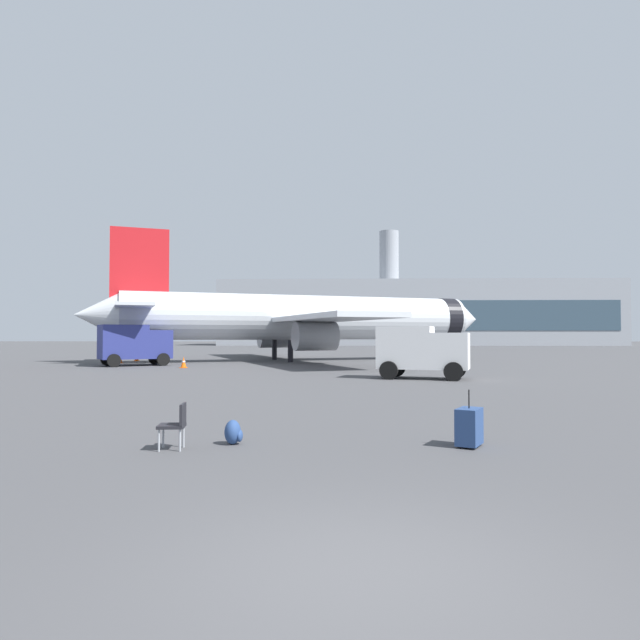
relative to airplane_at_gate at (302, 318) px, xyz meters
name	(u,v)px	position (x,y,z in m)	size (l,w,h in m)	color
ground_plane	(363,571)	(3.39, -42.89, -3.66)	(400.00, 400.00, 0.00)	#424244
airplane_at_gate	(302,318)	(0.00, 0.00, 0.00)	(34.32, 31.46, 10.50)	silver
service_truck	(134,343)	(-11.39, -8.46, -2.05)	(5.22, 4.48, 2.90)	navy
cargo_van	(422,350)	(7.29, -19.88, -2.21)	(4.78, 3.34, 2.60)	white
safety_cone_near	(137,356)	(-13.86, -1.16, -3.25)	(0.44, 0.44, 0.82)	#F2590C
safety_cone_mid	(159,356)	(-12.18, -0.57, -3.26)	(0.44, 0.44, 0.80)	#F2590C
safety_cone_far	(184,362)	(-7.14, -11.00, -3.29)	(0.44, 0.44, 0.74)	#F2590C
safety_cone_outer	(120,358)	(-13.82, -4.87, -3.24)	(0.44, 0.44, 0.84)	#F2590C
rolling_suitcase	(469,426)	(5.69, -37.07, -3.27)	(0.65, 0.75, 1.10)	navy
traveller_backpack	(233,433)	(1.09, -36.98, -3.42)	(0.36, 0.40, 0.48)	navy
gate_chair	(176,423)	(0.09, -37.51, -3.16)	(0.53, 0.53, 0.86)	black
terminal_building	(414,314)	(20.24, 81.36, 3.50)	(86.34, 22.20, 26.09)	gray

